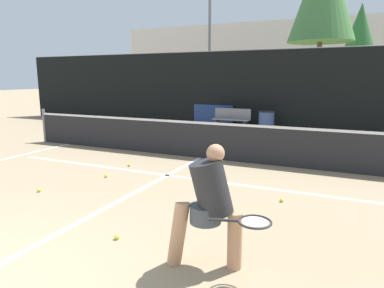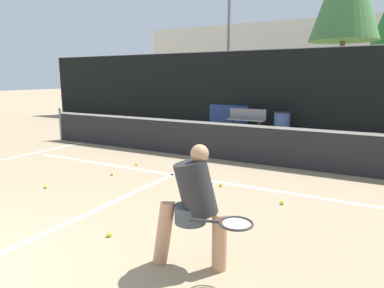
{
  "view_description": "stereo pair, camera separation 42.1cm",
  "coord_description": "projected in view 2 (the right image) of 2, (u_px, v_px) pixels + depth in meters",
  "views": [
    {
      "loc": [
        3.41,
        -1.25,
        2.05
      ],
      "look_at": [
        1.05,
        3.93,
        0.95
      ],
      "focal_mm": 32.0,
      "sensor_mm": 36.0,
      "label": 1
    },
    {
      "loc": [
        3.79,
        -1.06,
        2.05
      ],
      "look_at": [
        1.05,
        3.93,
        0.95
      ],
      "focal_mm": 32.0,
      "sensor_mm": 36.0,
      "label": 2
    }
  ],
  "objects": [
    {
      "name": "tennis_ball_scattered_3",
      "position": [
        46.0,
        187.0,
        6.46
      ],
      "size": [
        0.07,
        0.07,
        0.07
      ],
      "primitive_type": "sphere",
      "color": "#D1E033",
      "rests_on": "ground"
    },
    {
      "name": "tennis_ball_scattered_5",
      "position": [
        112.0,
        174.0,
        7.3
      ],
      "size": [
        0.07,
        0.07,
        0.07
      ],
      "primitive_type": "sphere",
      "color": "#D1E033",
      "rests_on": "ground"
    },
    {
      "name": "trash_bin",
      "position": [
        282.0,
        122.0,
        12.84
      ],
      "size": [
        0.62,
        0.62,
        0.81
      ],
      "color": "#384C7F",
      "rests_on": "ground"
    },
    {
      "name": "fence_back",
      "position": [
        272.0,
        90.0,
        13.49
      ],
      "size": [
        24.0,
        0.06,
        3.15
      ],
      "color": "black",
      "rests_on": "ground"
    },
    {
      "name": "tennis_ball_scattered_6",
      "position": [
        282.0,
        202.0,
        5.64
      ],
      "size": [
        0.07,
        0.07,
        0.07
      ],
      "primitive_type": "sphere",
      "color": "#D1E033",
      "rests_on": "ground"
    },
    {
      "name": "floodlight_mast",
      "position": [
        229.0,
        15.0,
        18.87
      ],
      "size": [
        1.1,
        0.24,
        8.56
      ],
      "color": "slate",
      "rests_on": "ground"
    },
    {
      "name": "tennis_ball_scattered_0",
      "position": [
        137.0,
        164.0,
        8.16
      ],
      "size": [
        0.07,
        0.07,
        0.07
      ],
      "primitive_type": "sphere",
      "color": "#D1E033",
      "rests_on": "ground"
    },
    {
      "name": "player_practicing",
      "position": [
        194.0,
        204.0,
        3.65
      ],
      "size": [
        1.21,
        0.53,
        1.39
      ],
      "rotation": [
        0.0,
        0.0,
        0.3
      ],
      "color": "tan",
      "rests_on": "ground"
    },
    {
      "name": "court_service_line",
      "position": [
        172.0,
        175.0,
        7.35
      ],
      "size": [
        8.25,
        0.1,
        0.01
      ],
      "primitive_type": "cube",
      "color": "white",
      "rests_on": "ground"
    },
    {
      "name": "tennis_ball_scattered_2",
      "position": [
        221.0,
        185.0,
        6.57
      ],
      "size": [
        0.07,
        0.07,
        0.07
      ],
      "primitive_type": "sphere",
      "color": "#D1E033",
      "rests_on": "ground"
    },
    {
      "name": "tennis_ball_scattered_4",
      "position": [
        109.0,
        234.0,
        4.49
      ],
      "size": [
        0.07,
        0.07,
        0.07
      ],
      "primitive_type": "sphere",
      "color": "#D1E033",
      "rests_on": "ground"
    },
    {
      "name": "building_far",
      "position": [
        334.0,
        61.0,
        29.39
      ],
      "size": [
        36.0,
        2.4,
        6.98
      ],
      "primitive_type": "cube",
      "color": "beige",
      "rests_on": "ground"
    },
    {
      "name": "parked_car",
      "position": [
        245.0,
        108.0,
        16.21
      ],
      "size": [
        1.75,
        4.19,
        1.54
      ],
      "color": "navy",
      "rests_on": "ground"
    },
    {
      "name": "courtside_bench",
      "position": [
        247.0,
        119.0,
        13.37
      ],
      "size": [
        1.49,
        0.41,
        0.86
      ],
      "rotation": [
        0.0,
        0.0,
        -0.02
      ],
      "color": "slate",
      "rests_on": "ground"
    },
    {
      "name": "net",
      "position": [
        209.0,
        139.0,
        8.81
      ],
      "size": [
        11.09,
        0.09,
        1.07
      ],
      "color": "slate",
      "rests_on": "ground"
    },
    {
      "name": "court_center_mark",
      "position": [
        132.0,
        193.0,
        6.17
      ],
      "size": [
        0.1,
        6.36,
        0.01
      ],
      "primitive_type": "cube",
      "color": "white",
      "rests_on": "ground"
    }
  ]
}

